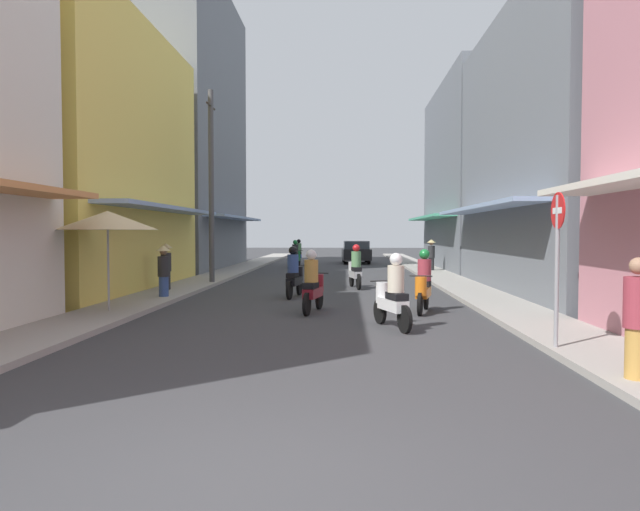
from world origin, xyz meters
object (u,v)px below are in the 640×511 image
(utility_pole, at_px, (211,186))
(motorbike_white, at_px, (392,295))
(motorbike_green, at_px, (296,255))
(motorbike_orange, at_px, (423,284))
(motorbike_blue, at_px, (298,253))
(motorbike_black, at_px, (294,275))
(motorbike_maroon, at_px, (313,284))
(parked_car, at_px, (356,252))
(pedestrian_midway, at_px, (637,323))
(vendor_umbrella, at_px, (108,220))
(street_sign_no_entry, at_px, (557,250))
(pedestrian_foreground, at_px, (431,254))
(motorbike_silver, at_px, (355,269))
(pedestrian_far, at_px, (164,269))
(pedestrian_crossing, at_px, (166,265))

(utility_pole, bearing_deg, motorbike_white, -58.12)
(motorbike_green, relative_size, motorbike_orange, 1.02)
(motorbike_blue, bearing_deg, motorbike_orange, -77.34)
(motorbike_black, distance_m, motorbike_orange, 4.75)
(motorbike_black, distance_m, motorbike_white, 6.24)
(motorbike_maroon, bearing_deg, parked_car, 86.41)
(parked_car, distance_m, pedestrian_midway, 30.31)
(vendor_umbrella, xyz_separation_m, street_sign_no_entry, (9.13, -4.00, -0.57))
(motorbike_maroon, relative_size, pedestrian_foreground, 1.08)
(motorbike_white, bearing_deg, pedestrian_midway, -58.29)
(motorbike_orange, height_order, motorbike_white, same)
(motorbike_orange, height_order, pedestrian_foreground, pedestrian_foreground)
(motorbike_maroon, height_order, street_sign_no_entry, street_sign_no_entry)
(motorbike_white, bearing_deg, street_sign_no_entry, -44.15)
(motorbike_maroon, distance_m, pedestrian_midway, 8.17)
(motorbike_green, distance_m, vendor_umbrella, 19.47)
(utility_pole, bearing_deg, vendor_umbrella, -94.15)
(motorbike_silver, distance_m, utility_pole, 6.32)
(pedestrian_midway, height_order, pedestrian_far, pedestrian_midway)
(parked_car, relative_size, pedestrian_far, 2.57)
(motorbike_white, height_order, pedestrian_midway, pedestrian_midway)
(motorbike_orange, distance_m, street_sign_no_entry, 5.23)
(motorbike_maroon, height_order, utility_pole, utility_pole)
(pedestrian_far, relative_size, vendor_umbrella, 0.64)
(vendor_umbrella, bearing_deg, motorbike_silver, 49.68)
(pedestrian_crossing, bearing_deg, pedestrian_far, -74.32)
(motorbike_black, height_order, motorbike_white, same)
(parked_car, bearing_deg, motorbike_silver, -91.07)
(motorbike_white, bearing_deg, motorbike_maroon, 127.34)
(motorbike_white, height_order, pedestrian_foreground, pedestrian_foreground)
(motorbike_green, height_order, motorbike_white, same)
(pedestrian_crossing, bearing_deg, street_sign_no_entry, -44.39)
(motorbike_maroon, relative_size, parked_car, 0.43)
(motorbike_orange, distance_m, utility_pole, 10.55)
(motorbike_green, xyz_separation_m, pedestrian_foreground, (7.10, -3.80, 0.23))
(parked_car, relative_size, pedestrian_crossing, 2.53)
(motorbike_white, xyz_separation_m, street_sign_no_entry, (2.48, -2.41, 1.01))
(vendor_umbrella, bearing_deg, motorbike_green, 81.60)
(motorbike_blue, xyz_separation_m, parked_car, (3.67, 1.15, 0.04))
(motorbike_black, xyz_separation_m, motorbike_green, (-1.27, 15.10, 0.00))
(motorbike_silver, distance_m, pedestrian_midway, 13.58)
(motorbike_maroon, bearing_deg, motorbike_silver, 79.77)
(motorbike_maroon, height_order, parked_car, motorbike_maroon)
(vendor_umbrella, bearing_deg, parked_car, 75.27)
(pedestrian_far, bearing_deg, motorbike_blue, 83.33)
(pedestrian_crossing, xyz_separation_m, street_sign_no_entry, (9.36, -9.17, 0.79))
(motorbike_black, height_order, motorbike_orange, same)
(vendor_umbrella, bearing_deg, street_sign_no_entry, -23.66)
(motorbike_maroon, xyz_separation_m, motorbike_orange, (2.75, 0.17, 0.00))
(pedestrian_midway, height_order, pedestrian_foreground, pedestrian_midway)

